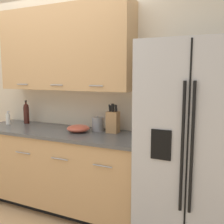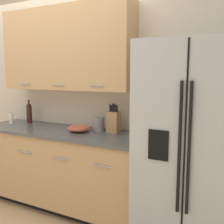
{
  "view_description": "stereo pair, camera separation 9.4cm",
  "coord_description": "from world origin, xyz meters",
  "px_view_note": "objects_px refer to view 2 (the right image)",
  "views": [
    {
      "loc": [
        2.05,
        -1.53,
        1.55
      ],
      "look_at": [
        0.93,
        0.87,
        1.17
      ],
      "focal_mm": 42.0,
      "sensor_mm": 36.0,
      "label": 1
    },
    {
      "loc": [
        2.13,
        -1.49,
        1.55
      ],
      "look_at": [
        0.93,
        0.87,
        1.17
      ],
      "focal_mm": 42.0,
      "sensor_mm": 36.0,
      "label": 2
    }
  ],
  "objects_px": {
    "soap_dispenser": "(11,118)",
    "mixing_bowl": "(79,128)",
    "refrigerator": "(193,148)",
    "knife_block": "(113,122)",
    "steel_canister": "(99,124)",
    "wine_bottle": "(29,113)"
  },
  "relations": [
    {
      "from": "knife_block",
      "to": "steel_canister",
      "type": "bearing_deg",
      "value": 177.54
    },
    {
      "from": "refrigerator",
      "to": "wine_bottle",
      "type": "bearing_deg",
      "value": 173.92
    },
    {
      "from": "wine_bottle",
      "to": "steel_canister",
      "type": "distance_m",
      "value": 1.06
    },
    {
      "from": "refrigerator",
      "to": "knife_block",
      "type": "xyz_separation_m",
      "value": [
        -0.89,
        0.21,
        0.13
      ]
    },
    {
      "from": "wine_bottle",
      "to": "soap_dispenser",
      "type": "distance_m",
      "value": 0.23
    },
    {
      "from": "soap_dispenser",
      "to": "mixing_bowl",
      "type": "height_order",
      "value": "soap_dispenser"
    },
    {
      "from": "refrigerator",
      "to": "wine_bottle",
      "type": "height_order",
      "value": "refrigerator"
    },
    {
      "from": "knife_block",
      "to": "mixing_bowl",
      "type": "xyz_separation_m",
      "value": [
        -0.36,
        -0.14,
        -0.08
      ]
    },
    {
      "from": "wine_bottle",
      "to": "steel_canister",
      "type": "height_order",
      "value": "wine_bottle"
    },
    {
      "from": "knife_block",
      "to": "steel_canister",
      "type": "height_order",
      "value": "knife_block"
    },
    {
      "from": "soap_dispenser",
      "to": "steel_canister",
      "type": "xyz_separation_m",
      "value": [
        1.22,
        0.14,
        0.01
      ]
    },
    {
      "from": "knife_block",
      "to": "refrigerator",
      "type": "bearing_deg",
      "value": -13.18
    },
    {
      "from": "refrigerator",
      "to": "steel_canister",
      "type": "relative_size",
      "value": 10.81
    },
    {
      "from": "refrigerator",
      "to": "wine_bottle",
      "type": "xyz_separation_m",
      "value": [
        -2.14,
        0.23,
        0.14
      ]
    },
    {
      "from": "refrigerator",
      "to": "wine_bottle",
      "type": "distance_m",
      "value": 2.15
    },
    {
      "from": "steel_canister",
      "to": "mixing_bowl",
      "type": "relative_size",
      "value": 0.67
    },
    {
      "from": "refrigerator",
      "to": "knife_block",
      "type": "height_order",
      "value": "refrigerator"
    },
    {
      "from": "knife_block",
      "to": "steel_canister",
      "type": "distance_m",
      "value": 0.2
    },
    {
      "from": "knife_block",
      "to": "steel_canister",
      "type": "xyz_separation_m",
      "value": [
        -0.19,
        0.01,
        -0.05
      ]
    },
    {
      "from": "knife_block",
      "to": "mixing_bowl",
      "type": "relative_size",
      "value": 1.27
    },
    {
      "from": "mixing_bowl",
      "to": "refrigerator",
      "type": "bearing_deg",
      "value": -3.31
    },
    {
      "from": "soap_dispenser",
      "to": "wine_bottle",
      "type": "bearing_deg",
      "value": 43.94
    }
  ]
}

